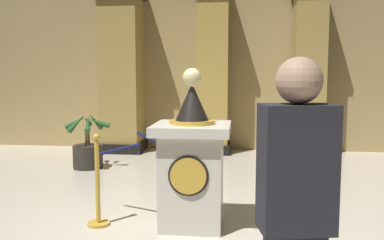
{
  "coord_description": "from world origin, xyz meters",
  "views": [
    {
      "loc": [
        0.55,
        -4.16,
        1.64
      ],
      "look_at": [
        0.05,
        0.25,
        1.15
      ],
      "focal_mm": 39.4,
      "sensor_mm": 36.0,
      "label": 1
    }
  ],
  "objects_px": {
    "potted_palm_left": "(88,150)",
    "bystander_guest": "(295,217)",
    "pedestal_clock": "(192,165)",
    "stanchion_near": "(173,172)",
    "stanchion_far": "(98,194)"
  },
  "relations": [
    {
      "from": "pedestal_clock",
      "to": "stanchion_near",
      "type": "height_order",
      "value": "pedestal_clock"
    },
    {
      "from": "stanchion_far",
      "to": "potted_palm_left",
      "type": "xyz_separation_m",
      "value": [
        -1.11,
        2.7,
        -0.04
      ]
    },
    {
      "from": "stanchion_far",
      "to": "bystander_guest",
      "type": "distance_m",
      "value": 2.9
    },
    {
      "from": "potted_palm_left",
      "to": "bystander_guest",
      "type": "height_order",
      "value": "bystander_guest"
    },
    {
      "from": "stanchion_near",
      "to": "stanchion_far",
      "type": "relative_size",
      "value": 0.98
    },
    {
      "from": "potted_palm_left",
      "to": "bystander_guest",
      "type": "relative_size",
      "value": 0.57
    },
    {
      "from": "stanchion_far",
      "to": "bystander_guest",
      "type": "relative_size",
      "value": 0.59
    },
    {
      "from": "pedestal_clock",
      "to": "bystander_guest",
      "type": "distance_m",
      "value": 2.45
    },
    {
      "from": "stanchion_near",
      "to": "bystander_guest",
      "type": "distance_m",
      "value": 3.57
    },
    {
      "from": "stanchion_near",
      "to": "stanchion_far",
      "type": "xyz_separation_m",
      "value": [
        -0.64,
        -1.13,
        0.01
      ]
    },
    {
      "from": "stanchion_near",
      "to": "potted_palm_left",
      "type": "distance_m",
      "value": 2.35
    },
    {
      "from": "stanchion_far",
      "to": "potted_palm_left",
      "type": "distance_m",
      "value": 2.92
    },
    {
      "from": "pedestal_clock",
      "to": "potted_palm_left",
      "type": "height_order",
      "value": "pedestal_clock"
    },
    {
      "from": "pedestal_clock",
      "to": "stanchion_near",
      "type": "relative_size",
      "value": 1.72
    },
    {
      "from": "stanchion_near",
      "to": "bystander_guest",
      "type": "height_order",
      "value": "bystander_guest"
    }
  ]
}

